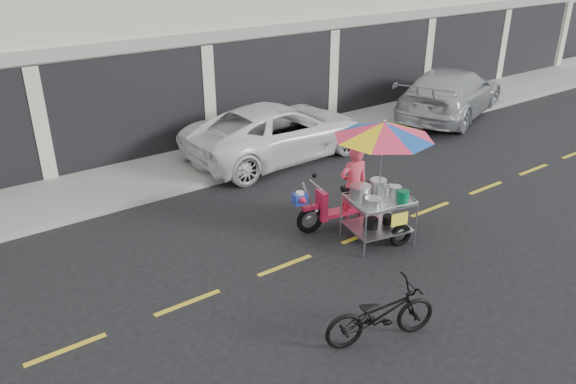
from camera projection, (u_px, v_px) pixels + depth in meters
ground at (364, 235)px, 11.52m from camera, size 90.00×90.00×0.00m
sidewalk at (229, 154)px, 15.54m from camera, size 45.00×3.00×0.15m
centerline at (364, 235)px, 11.52m from camera, size 42.00×0.10×0.01m
white_pickup at (279, 131)px, 15.28m from camera, size 5.40×2.65×1.48m
silver_pickup at (451, 93)px, 18.72m from camera, size 5.96×4.06×1.60m
near_bicycle at (381, 314)px, 8.37m from camera, size 1.89×1.11×0.94m
food_vendor_rig at (371, 162)px, 10.94m from camera, size 2.48×2.35×2.51m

